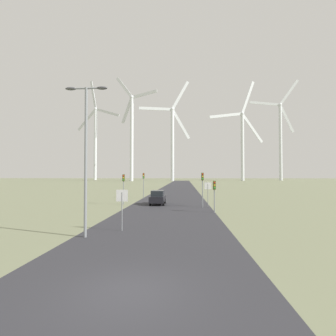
% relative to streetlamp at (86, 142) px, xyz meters
% --- Properties ---
extents(ground_plane, '(600.00, 600.00, 0.00)m').
position_rel_streetlamp_xyz_m(ground_plane, '(4.28, -7.27, -5.90)').
color(ground_plane, '#757A5B').
extents(road_surface, '(10.00, 240.00, 0.01)m').
position_rel_streetlamp_xyz_m(road_surface, '(4.28, 40.73, -5.89)').
color(road_surface, '#2D2D33').
rests_on(road_surface, ground).
extents(streetlamp, '(2.71, 0.32, 9.39)m').
position_rel_streetlamp_xyz_m(streetlamp, '(0.00, 0.00, 0.00)').
color(streetlamp, gray).
rests_on(streetlamp, ground).
extents(stop_sign_near, '(0.81, 0.07, 2.83)m').
position_rel_streetlamp_xyz_m(stop_sign_near, '(1.85, 1.90, -3.92)').
color(stop_sign_near, gray).
rests_on(stop_sign_near, ground).
extents(stop_sign_far, '(0.81, 0.07, 2.95)m').
position_rel_streetlamp_xyz_m(stop_sign_far, '(8.97, 16.00, -3.84)').
color(stop_sign_far, gray).
rests_on(stop_sign_far, ground).
extents(traffic_light_post_near_left, '(0.28, 0.34, 3.93)m').
position_rel_streetlamp_xyz_m(traffic_light_post_near_left, '(-1.76, 17.67, -3.02)').
color(traffic_light_post_near_left, gray).
rests_on(traffic_light_post_near_left, ground).
extents(traffic_light_post_near_right, '(0.28, 0.34, 3.25)m').
position_rel_streetlamp_xyz_m(traffic_light_post_near_right, '(9.20, 11.08, -3.51)').
color(traffic_light_post_near_right, gray).
rests_on(traffic_light_post_near_right, ground).
extents(traffic_light_post_mid_left, '(0.28, 0.33, 4.18)m').
position_rel_streetlamp_xyz_m(traffic_light_post_mid_left, '(-0.56, 26.74, -2.84)').
color(traffic_light_post_mid_left, gray).
rests_on(traffic_light_post_mid_left, ground).
extents(traffic_light_post_mid_right, '(0.28, 0.34, 4.11)m').
position_rel_streetlamp_xyz_m(traffic_light_post_mid_right, '(8.28, 15.27, -2.89)').
color(traffic_light_post_mid_right, gray).
rests_on(traffic_light_post_mid_right, ground).
extents(car_approaching, '(1.88, 4.12, 1.83)m').
position_rel_streetlamp_xyz_m(car_approaching, '(2.67, 18.08, -4.99)').
color(car_approaching, black).
rests_on(car_approaching, ground).
extents(wind_turbine_far_left, '(36.97, 14.07, 76.82)m').
position_rel_streetlamp_xyz_m(wind_turbine_far_left, '(-61.83, 179.60, 27.50)').
color(wind_turbine_far_left, silver).
rests_on(wind_turbine_far_left, ground).
extents(wind_turbine_left, '(27.56, 7.96, 66.96)m').
position_rel_streetlamp_xyz_m(wind_turbine_left, '(-26.92, 146.15, 25.70)').
color(wind_turbine_left, silver).
rests_on(wind_turbine_left, ground).
extents(wind_turbine_center, '(32.15, 9.84, 65.27)m').
position_rel_streetlamp_xyz_m(wind_turbine_center, '(-1.54, 151.08, 22.85)').
color(wind_turbine_center, silver).
rests_on(wind_turbine_center, ground).
extents(wind_turbine_right, '(37.80, 13.65, 67.83)m').
position_rel_streetlamp_xyz_m(wind_turbine_right, '(44.90, 161.29, 22.69)').
color(wind_turbine_right, silver).
rests_on(wind_turbine_right, ground).
extents(wind_turbine_far_right, '(35.39, 2.60, 72.86)m').
position_rel_streetlamp_xyz_m(wind_turbine_far_right, '(75.15, 176.20, 27.38)').
color(wind_turbine_far_right, silver).
rests_on(wind_turbine_far_right, ground).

